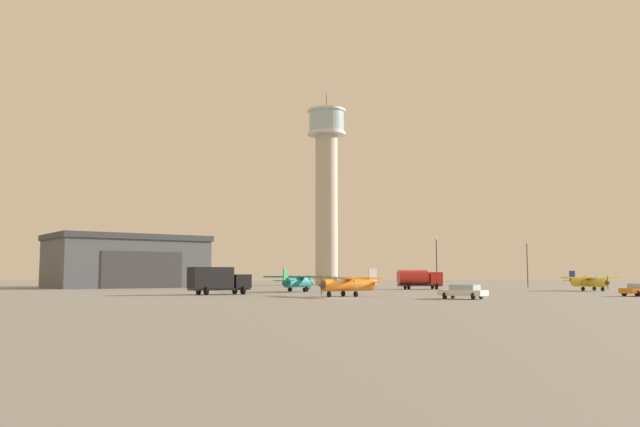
% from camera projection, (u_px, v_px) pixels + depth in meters
% --- Properties ---
extents(ground_plane, '(400.00, 400.00, 0.00)m').
position_uv_depth(ground_plane, '(345.00, 298.00, 64.17)').
color(ground_plane, gray).
extents(control_tower, '(8.53, 8.53, 43.26)m').
position_uv_depth(control_tower, '(326.00, 182.00, 142.85)').
color(control_tower, '#B2AD9E').
rests_on(control_tower, ground_plane).
extents(hangar, '(31.18, 29.28, 9.30)m').
position_uv_depth(hangar, '(126.00, 261.00, 115.36)').
color(hangar, '#4C5159').
rests_on(hangar, ground_plane).
extents(airplane_orange, '(7.72, 9.11, 2.98)m').
position_uv_depth(airplane_orange, '(348.00, 283.00, 67.64)').
color(airplane_orange, orange).
rests_on(airplane_orange, ground_plane).
extents(airplane_teal, '(10.05, 8.02, 3.09)m').
position_uv_depth(airplane_teal, '(298.00, 281.00, 86.55)').
color(airplane_teal, teal).
rests_on(airplane_teal, ground_plane).
extents(airplane_yellow, '(9.52, 7.56, 2.89)m').
position_uv_depth(airplane_yellow, '(589.00, 281.00, 91.88)').
color(airplane_yellow, gold).
rests_on(airplane_yellow, ground_plane).
extents(truck_box_black, '(7.30, 6.02, 3.19)m').
position_uv_depth(truck_box_black, '(217.00, 280.00, 74.63)').
color(truck_box_black, '#38383D').
rests_on(truck_box_black, ground_plane).
extents(truck_fuel_tanker_red, '(7.12, 3.83, 3.04)m').
position_uv_depth(truck_fuel_tanker_red, '(419.00, 278.00, 101.40)').
color(truck_fuel_tanker_red, '#38383D').
rests_on(truck_fuel_tanker_red, ground_plane).
extents(car_white, '(4.64, 4.21, 1.37)m').
position_uv_depth(car_white, '(463.00, 291.00, 61.19)').
color(car_white, white).
rests_on(car_white, ground_plane).
extents(light_post_west, '(0.44, 0.44, 8.46)m').
position_uv_depth(light_post_west, '(437.00, 258.00, 106.03)').
color(light_post_west, '#38383D').
rests_on(light_post_west, ground_plane).
extents(light_post_east, '(0.44, 0.44, 8.31)m').
position_uv_depth(light_post_east, '(527.00, 260.00, 116.32)').
color(light_post_east, '#38383D').
rests_on(light_post_east, ground_plane).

